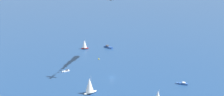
# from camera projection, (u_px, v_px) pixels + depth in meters

# --- Properties ---
(ground_plane) EXTENTS (2000.00, 2000.00, 0.00)m
(ground_plane) POSITION_uv_depth(u_px,v_px,m) (112.00, 77.00, 177.47)
(ground_plane) COLOR navy
(motorboat_near_centre) EXTENTS (7.01, 2.48, 1.99)m
(motorboat_near_centre) POSITION_uv_depth(u_px,v_px,m) (182.00, 83.00, 166.58)
(motorboat_near_centre) COLOR #23478C
(motorboat_near_centre) RESTS_ON ground_plane
(sailboat_far_port) EXTENTS (5.33, 5.83, 7.98)m
(sailboat_far_port) POSITION_uv_depth(u_px,v_px,m) (158.00, 96.00, 142.71)
(sailboat_far_port) COLOR #23478C
(sailboat_far_port) RESTS_ON ground_plane
(sailboat_far_stbd) EXTENTS (6.73, 8.36, 10.88)m
(sailboat_far_stbd) POSITION_uv_depth(u_px,v_px,m) (90.00, 86.00, 152.82)
(sailboat_far_stbd) COLOR white
(sailboat_far_stbd) RESTS_ON ground_plane
(sailboat_inshore) EXTENTS (7.10, 5.89, 9.35)m
(sailboat_inshore) POSITION_uv_depth(u_px,v_px,m) (85.00, 44.00, 240.27)
(sailboat_inshore) COLOR #B21E1E
(sailboat_inshore) RESTS_ON ground_plane
(motorboat_offshore) EXTENTS (4.20, 5.27, 1.57)m
(motorboat_offshore) POSITION_uv_depth(u_px,v_px,m) (65.00, 71.00, 187.23)
(motorboat_offshore) COLOR white
(motorboat_offshore) RESTS_ON ground_plane
(motorboat_trailing) EXTENTS (10.04, 6.23, 2.86)m
(motorboat_trailing) POSITION_uv_depth(u_px,v_px,m) (109.00, 47.00, 243.92)
(motorboat_trailing) COLOR #23478C
(motorboat_trailing) RESTS_ON ground_plane
(marker_buoy) EXTENTS (1.10, 1.10, 2.10)m
(marker_buoy) POSITION_uv_depth(u_px,v_px,m) (99.00, 59.00, 212.66)
(marker_buoy) COLOR yellow
(marker_buoy) RESTS_ON ground_plane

